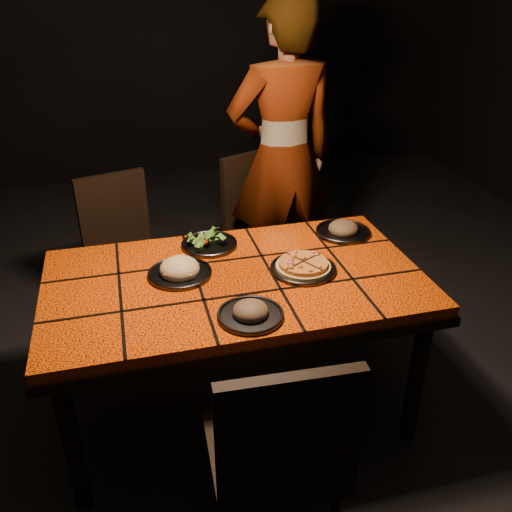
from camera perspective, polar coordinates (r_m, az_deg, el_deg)
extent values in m
cube|color=black|center=(2.79, -1.95, -15.92)|extent=(6.00, 7.00, 0.04)
cube|color=black|center=(5.49, -11.19, 23.38)|extent=(6.00, 0.04, 3.00)
cube|color=#FF5008|center=(2.33, -2.24, -2.70)|extent=(1.60, 0.90, 0.05)
cube|color=black|center=(2.36, -2.22, -3.63)|extent=(1.62, 0.92, 0.04)
cylinder|color=black|center=(2.27, -18.78, -18.32)|extent=(0.07, 0.07, 0.66)
cylinder|color=black|center=(2.52, 16.49, -12.38)|extent=(0.07, 0.07, 0.66)
cylinder|color=black|center=(2.84, -18.26, -7.58)|extent=(0.07, 0.07, 0.66)
cylinder|color=black|center=(3.04, 9.70, -3.80)|extent=(0.07, 0.07, 0.66)
cube|color=black|center=(1.97, 1.75, -19.81)|extent=(0.45, 0.45, 0.04)
cube|color=black|center=(1.65, 3.55, -18.77)|extent=(0.43, 0.06, 0.47)
cylinder|color=black|center=(2.29, 5.10, -19.92)|extent=(0.04, 0.04, 0.44)
cylinder|color=black|center=(2.24, -4.13, -21.32)|extent=(0.04, 0.04, 0.44)
cube|color=black|center=(3.20, -13.29, -0.38)|extent=(0.50, 0.50, 0.04)
cube|color=black|center=(3.25, -14.80, 4.66)|extent=(0.40, 0.15, 0.44)
cylinder|color=black|center=(3.14, -14.69, -5.96)|extent=(0.03, 0.03, 0.41)
cylinder|color=black|center=(3.22, -9.17, -4.40)|extent=(0.03, 0.03, 0.41)
cylinder|color=black|center=(3.41, -16.35, -3.24)|extent=(0.03, 0.03, 0.41)
cylinder|color=black|center=(3.48, -11.23, -1.87)|extent=(0.03, 0.03, 0.41)
cube|color=black|center=(3.37, 1.37, 2.28)|extent=(0.55, 0.55, 0.04)
cube|color=black|center=(3.40, -0.63, 7.15)|extent=(0.40, 0.20, 0.46)
cylinder|color=black|center=(3.27, 0.93, -3.25)|extent=(0.04, 0.04, 0.43)
cylinder|color=black|center=(3.47, 5.27, -1.41)|extent=(0.04, 0.04, 0.43)
cylinder|color=black|center=(3.50, -2.58, -0.97)|extent=(0.04, 0.04, 0.43)
cylinder|color=black|center=(3.69, 1.68, 0.63)|extent=(0.04, 0.04, 0.43)
imported|color=brown|center=(3.25, 2.81, 10.25)|extent=(0.70, 0.49, 1.84)
cylinder|color=#3C3D42|center=(2.37, 4.97, -1.38)|extent=(0.29, 0.29, 0.01)
torus|color=#3C3D42|center=(2.37, 4.98, -1.21)|extent=(0.29, 0.29, 0.01)
cylinder|color=tan|center=(2.36, 4.99, -1.11)|extent=(0.33, 0.33, 0.01)
cylinder|color=orange|center=(2.36, 5.00, -0.79)|extent=(0.29, 0.29, 0.02)
cylinder|color=#3C3D42|center=(2.35, -8.00, -1.88)|extent=(0.27, 0.27, 0.01)
torus|color=#3C3D42|center=(2.35, -8.01, -1.71)|extent=(0.28, 0.28, 0.01)
ellipsoid|color=#CEBB88|center=(2.34, -8.05, -1.27)|extent=(0.16, 0.16, 0.09)
cylinder|color=#3C3D42|center=(2.58, -4.93, 1.18)|extent=(0.26, 0.26, 0.01)
torus|color=#3C3D42|center=(2.57, -4.93, 1.34)|extent=(0.27, 0.27, 0.01)
cylinder|color=#3C3D42|center=(2.06, -0.58, -6.29)|extent=(0.25, 0.25, 0.01)
torus|color=#3C3D42|center=(2.06, -0.58, -6.10)|extent=(0.25, 0.25, 0.01)
ellipsoid|color=brown|center=(2.05, -0.58, -5.67)|extent=(0.15, 0.15, 0.08)
cylinder|color=#3C3D42|center=(2.72, 9.14, 2.49)|extent=(0.27, 0.27, 0.01)
torus|color=#3C3D42|center=(2.72, 9.15, 2.64)|extent=(0.27, 0.27, 0.01)
ellipsoid|color=brown|center=(2.71, 9.18, 3.03)|extent=(0.16, 0.16, 0.09)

